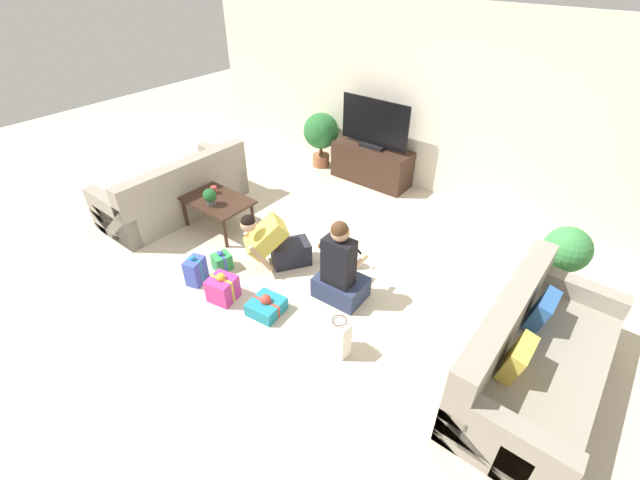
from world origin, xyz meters
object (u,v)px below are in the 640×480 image
at_px(dog, 337,250).
at_px(gift_box_a, 222,261).
at_px(tv_console, 371,164).
at_px(gift_box_c, 266,306).
at_px(potted_plant_back_left, 321,133).
at_px(gift_box_b, 196,271).
at_px(mug, 214,190).
at_px(person_kneeling, 275,243).
at_px(tv, 374,126).
at_px(tabletop_plant, 210,196).
at_px(gift_box_d, 223,288).
at_px(coffee_table, 217,202).
at_px(person_sitting, 340,271).
at_px(sofa_left, 176,192).
at_px(gift_bag_a, 339,337).
at_px(potted_plant_corner_right, 564,256).
at_px(sofa_right, 532,360).

xyz_separation_m(dog, gift_box_a, (-1.02, -0.89, -0.12)).
bearing_deg(tv_console, gift_box_c, -76.17).
relative_size(tv_console, gift_box_c, 3.41).
xyz_separation_m(potted_plant_back_left, gift_box_b, (0.81, -3.25, -0.42)).
distance_m(tv_console, mug, 2.52).
bearing_deg(tv_console, person_kneeling, -82.78).
bearing_deg(tv, tabletop_plant, -106.45).
bearing_deg(potted_plant_back_left, gift_box_d, -68.99).
height_order(coffee_table, tv, tv).
xyz_separation_m(potted_plant_back_left, person_sitting, (2.21, -2.45, -0.22)).
distance_m(coffee_table, gift_box_c, 1.80).
bearing_deg(sofa_left, potted_plant_back_left, 164.72).
distance_m(person_kneeling, mug, 1.31).
height_order(dog, gift_bag_a, gift_bag_a).
relative_size(sofa_left, dog, 4.13).
bearing_deg(gift_box_b, person_kneeling, 57.93).
height_order(sofa_left, potted_plant_corner_right, potted_plant_corner_right).
relative_size(gift_box_b, mug, 3.05).
height_order(sofa_left, mug, sofa_left).
distance_m(sofa_left, tv, 3.03).
distance_m(tv, gift_box_c, 3.36).
bearing_deg(dog, gift_bag_a, 10.76).
height_order(sofa_left, tabletop_plant, sofa_left).
xyz_separation_m(potted_plant_corner_right, gift_box_c, (-2.23, -2.13, -0.45)).
bearing_deg(tv_console, gift_box_a, -92.55).
relative_size(tv, person_kneeling, 1.44).
height_order(sofa_left, coffee_table, sofa_left).
xyz_separation_m(dog, mug, (-1.85, -0.25, 0.27)).
relative_size(gift_bag_a, tabletop_plant, 1.85).
bearing_deg(mug, gift_box_a, -37.86).
distance_m(dog, tabletop_plant, 1.74).
distance_m(tv_console, gift_box_b, 3.31).
xyz_separation_m(sofa_right, gift_box_d, (-2.88, -0.93, -0.15)).
height_order(tv, gift_box_a, tv).
height_order(coffee_table, gift_bag_a, coffee_table).
bearing_deg(mug, gift_box_d, -38.37).
height_order(gift_box_b, mug, mug).
bearing_deg(tabletop_plant, coffee_table, 117.97).
xyz_separation_m(tv_console, potted_plant_back_left, (-0.98, -0.05, 0.29)).
height_order(sofa_right, tabletop_plant, sofa_right).
distance_m(person_kneeling, gift_box_a, 0.67).
relative_size(sofa_right, person_sitting, 2.02).
xyz_separation_m(sofa_right, potted_plant_corner_right, (-0.14, 1.34, 0.23)).
relative_size(coffee_table, gift_box_d, 2.70).
bearing_deg(gift_box_d, gift_box_b, -179.29).
relative_size(coffee_table, potted_plant_corner_right, 1.09).
xyz_separation_m(tv, gift_box_c, (0.78, -3.16, -0.83)).
bearing_deg(tabletop_plant, person_kneeling, 1.27).
relative_size(tv, person_sitting, 1.15).
relative_size(sofa_left, coffee_table, 2.15).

